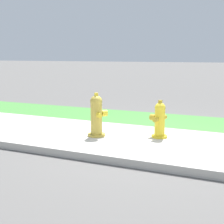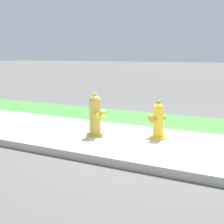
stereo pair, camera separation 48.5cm
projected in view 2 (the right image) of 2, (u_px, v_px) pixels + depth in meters
name	position (u px, v px, depth m)	size (l,w,h in m)	color
ground_plane	(149.00, 143.00, 5.40)	(120.00, 120.00, 0.00)	#5B5956
sidewalk_pavement	(149.00, 143.00, 5.40)	(18.00, 2.32, 0.01)	#BCB7AD
grass_verge	(181.00, 122.00, 7.11)	(18.00, 1.61, 0.01)	#47893D
street_curb	(117.00, 162.00, 4.31)	(18.00, 0.16, 0.12)	#BCB7AD
fire_hydrant_far_end	(158.00, 121.00, 5.65)	(0.35, 0.38, 0.71)	yellow
fire_hydrant_mid_block	(95.00, 115.00, 5.84)	(0.36, 0.36, 0.82)	gold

